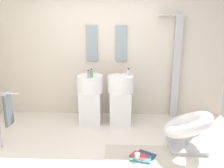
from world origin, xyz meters
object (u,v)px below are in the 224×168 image
(lounge_chair, at_px, (188,127))
(soap_bottle_grey, at_px, (88,74))
(magazine_teal, at_px, (141,158))
(shower_column, at_px, (176,65))
(pedestal_sink_right, at_px, (121,98))
(coffee_mug, at_px, (137,157))
(soap_bottle_green, at_px, (91,73))
(magazine_red, at_px, (139,156))
(soap_bottle_clear, at_px, (128,72))
(pedestal_sink_left, at_px, (90,97))
(magazine_navy, at_px, (145,156))
(towel_rack, at_px, (6,111))

(lounge_chair, bearing_deg, soap_bottle_grey, 155.36)
(magazine_teal, bearing_deg, shower_column, 77.55)
(pedestal_sink_right, distance_m, shower_column, 1.28)
(coffee_mug, xyz_separation_m, soap_bottle_green, (-0.78, 1.16, 0.95))
(soap_bottle_grey, bearing_deg, magazine_teal, -51.66)
(shower_column, distance_m, magazine_red, 2.07)
(magazine_red, xyz_separation_m, soap_bottle_clear, (-0.14, 1.25, 0.98))
(magazine_teal, distance_m, soap_bottle_clear, 1.64)
(pedestal_sink_left, height_order, magazine_red, pedestal_sink_left)
(soap_bottle_green, bearing_deg, magazine_navy, -49.49)
(pedestal_sink_left, distance_m, magazine_teal, 1.62)
(lounge_chair, height_order, magazine_teal, lounge_chair)
(shower_column, height_order, soap_bottle_clear, shower_column)
(towel_rack, bearing_deg, magazine_teal, -7.24)
(shower_column, xyz_separation_m, magazine_navy, (-0.71, -1.56, -1.06))
(lounge_chair, relative_size, magazine_red, 4.55)
(magazine_red, xyz_separation_m, magazine_teal, (0.02, -0.05, -0.00))
(soap_bottle_grey, distance_m, soap_bottle_green, 0.06)
(pedestal_sink_right, xyz_separation_m, shower_column, (1.08, 0.38, 0.57))
(magazine_navy, relative_size, soap_bottle_clear, 1.97)
(magazine_teal, distance_m, soap_bottle_green, 1.73)
(magazine_red, distance_m, soap_bottle_green, 1.68)
(shower_column, distance_m, soap_bottle_clear, 1.00)
(pedestal_sink_right, xyz_separation_m, magazine_navy, (0.37, -1.18, -0.50))
(lounge_chair, xyz_separation_m, magazine_teal, (-0.74, -0.37, -0.33))
(magazine_red, xyz_separation_m, soap_bottle_green, (-0.81, 1.09, 0.99))
(magazine_navy, height_order, soap_bottle_grey, soap_bottle_grey)
(shower_column, relative_size, magazine_red, 8.76)
(shower_column, height_order, magazine_red, shower_column)
(pedestal_sink_left, relative_size, coffee_mug, 9.64)
(magazine_red, height_order, soap_bottle_grey, soap_bottle_grey)
(towel_rack, xyz_separation_m, magazine_red, (2.00, -0.21, -0.60))
(shower_column, height_order, soap_bottle_green, shower_column)
(pedestal_sink_right, bearing_deg, pedestal_sink_left, 180.00)
(pedestal_sink_right, bearing_deg, coffee_mug, -78.98)
(magazine_red, relative_size, magazine_teal, 0.79)
(shower_column, bearing_deg, soap_bottle_clear, -160.12)
(coffee_mug, bearing_deg, shower_column, 63.48)
(soap_bottle_clear, bearing_deg, magazine_teal, -83.06)
(pedestal_sink_right, height_order, magazine_red, pedestal_sink_right)
(pedestal_sink_right, distance_m, soap_bottle_green, 0.74)
(pedestal_sink_right, xyz_separation_m, soap_bottle_clear, (0.14, 0.04, 0.49))
(pedestal_sink_left, distance_m, pedestal_sink_right, 0.58)
(lounge_chair, relative_size, magazine_navy, 3.93)
(pedestal_sink_left, distance_m, towel_rack, 1.53)
(magazine_red, distance_m, coffee_mug, 0.09)
(lounge_chair, bearing_deg, towel_rack, -177.60)
(pedestal_sink_right, distance_m, magazine_navy, 1.33)
(magazine_teal, bearing_deg, soap_bottle_green, 138.96)
(pedestal_sink_right, height_order, lounge_chair, pedestal_sink_right)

